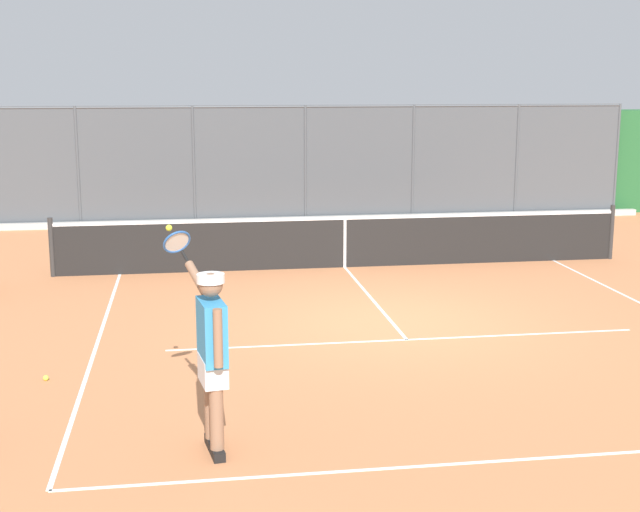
# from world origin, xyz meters

# --- Properties ---
(ground_plane) EXTENTS (60.00, 60.00, 0.00)m
(ground_plane) POSITION_xyz_m (0.00, 0.00, 0.00)
(ground_plane) COLOR #C67A4C
(court_line_markings) EXTENTS (8.35, 8.69, 0.01)m
(court_line_markings) POSITION_xyz_m (0.00, 1.28, 0.00)
(court_line_markings) COLOR white
(court_line_markings) RESTS_ON ground
(fence_backdrop) EXTENTS (19.31, 1.37, 2.87)m
(fence_backdrop) POSITION_xyz_m (0.00, -9.96, 1.33)
(fence_backdrop) COLOR #474C51
(fence_backdrop) RESTS_ON ground
(tennis_net) EXTENTS (10.73, 0.09, 1.07)m
(tennis_net) POSITION_xyz_m (0.00, -3.85, 0.49)
(tennis_net) COLOR #2D2D2D
(tennis_net) RESTS_ON ground
(tennis_player) EXTENTS (0.62, 1.38, 2.04)m
(tennis_player) POSITION_xyz_m (2.71, 4.19, 1.03)
(tennis_player) COLOR black
(tennis_player) RESTS_ON ground
(tennis_ball_mid_court) EXTENTS (0.07, 0.07, 0.07)m
(tennis_ball_mid_court) POSITION_xyz_m (4.60, 1.89, 0.03)
(tennis_ball_mid_court) COLOR #D6E042
(tennis_ball_mid_court) RESTS_ON ground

